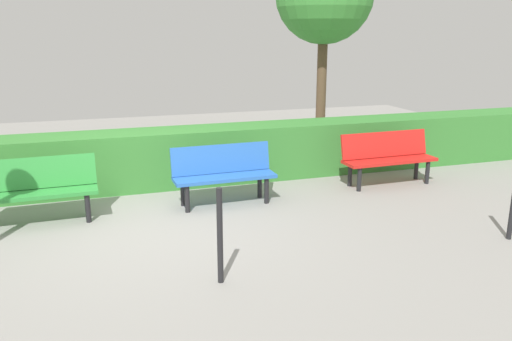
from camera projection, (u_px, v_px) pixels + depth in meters
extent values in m
plane|color=gray|center=(152.00, 227.00, 6.67)|extent=(18.53, 18.53, 0.00)
cube|color=red|center=(390.00, 161.00, 8.41)|extent=(1.60, 0.45, 0.05)
cube|color=red|center=(384.00, 144.00, 8.52)|extent=(1.60, 0.17, 0.42)
cylinder|color=black|center=(427.00, 172.00, 8.53)|extent=(0.07, 0.07, 0.39)
cylinder|color=black|center=(416.00, 168.00, 8.81)|extent=(0.07, 0.07, 0.39)
cylinder|color=black|center=(359.00, 179.00, 8.12)|extent=(0.07, 0.07, 0.39)
cylinder|color=black|center=(350.00, 175.00, 8.39)|extent=(0.07, 0.07, 0.39)
cube|color=blue|center=(225.00, 177.00, 7.43)|extent=(1.50, 0.46, 0.05)
cube|color=blue|center=(221.00, 159.00, 7.54)|extent=(1.49, 0.15, 0.42)
cylinder|color=black|center=(267.00, 191.00, 7.54)|extent=(0.07, 0.07, 0.39)
cylinder|color=black|center=(260.00, 185.00, 7.82)|extent=(0.07, 0.07, 0.39)
cylinder|color=black|center=(187.00, 199.00, 7.16)|extent=(0.07, 0.07, 0.39)
cylinder|color=black|center=(183.00, 193.00, 7.44)|extent=(0.07, 0.07, 0.39)
cube|color=#2D8C38|center=(34.00, 194.00, 6.66)|extent=(1.60, 0.46, 0.05)
cube|color=#2D8C38|center=(33.00, 173.00, 6.77)|extent=(1.59, 0.17, 0.42)
cylinder|color=black|center=(88.00, 208.00, 6.79)|extent=(0.07, 0.07, 0.39)
cylinder|color=black|center=(87.00, 201.00, 7.06)|extent=(0.07, 0.07, 0.39)
cube|color=#387F33|center=(212.00, 154.00, 8.63)|extent=(14.53, 0.79, 0.92)
cylinder|color=brown|center=(321.00, 90.00, 10.58)|extent=(0.20, 0.20, 2.60)
cylinder|color=black|center=(220.00, 236.00, 5.06)|extent=(0.06, 0.06, 1.00)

